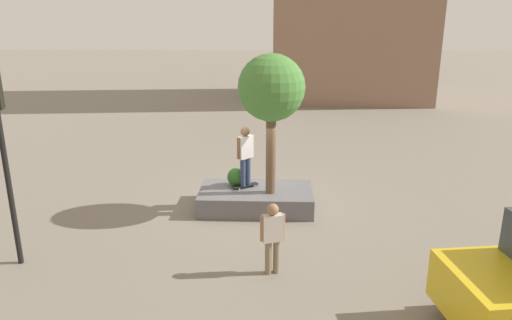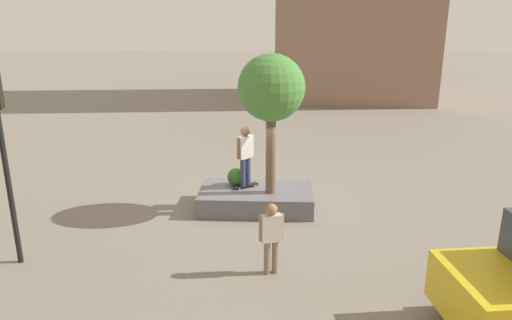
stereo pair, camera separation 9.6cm
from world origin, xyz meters
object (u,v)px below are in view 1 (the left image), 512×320
Objects in this scene: plaza_tree at (271,90)px; skateboarder at (245,152)px; traffic_light_corner at (1,135)px; skateboard at (246,186)px; passerby_with_bag at (273,234)px; planter_ledge at (256,199)px.

skateboarder is (0.74, -0.38, -1.87)m from plaza_tree.
skateboarder is 6.31m from traffic_light_corner.
skateboard is 0.48× the size of passerby_with_bag.
plaza_tree is 4.34m from passerby_with_bag.
plaza_tree reaches higher than skateboard.
skateboard is at bearing -26.09° from planter_ledge.
plaza_tree is 2.38× the size of passerby_with_bag.
plaza_tree is at bearing 152.94° from skateboarder.
skateboarder is at bearing -77.84° from passerby_with_bag.
passerby_with_bag is at bearing 177.77° from traffic_light_corner.
traffic_light_corner is at bearing 33.24° from planter_ledge.
traffic_light_corner is 6.18m from passerby_with_bag.
skateboard is 6.61m from traffic_light_corner.
planter_ledge is 6.91m from traffic_light_corner.
plaza_tree reaches higher than passerby_with_bag.
traffic_light_corner is at bearing 36.06° from skateboard.
planter_ledge is 3.29m from plaza_tree.
skateboarder reaches higher than planter_ledge.
plaza_tree is 2.05m from skateboarder.
skateboarder is 1.07× the size of passerby_with_bag.
skateboard is (0.74, -0.38, -2.90)m from plaza_tree.
plaza_tree is 6.60m from traffic_light_corner.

